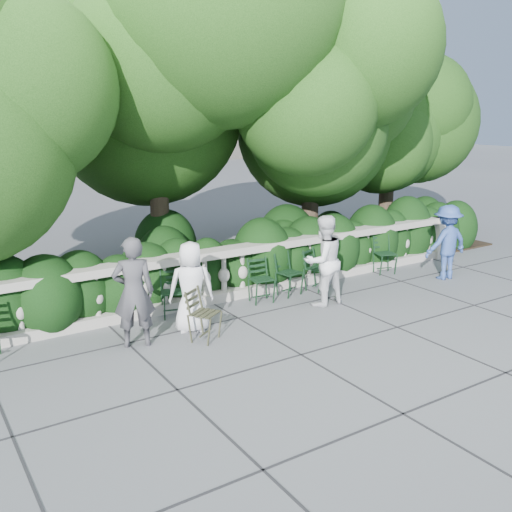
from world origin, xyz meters
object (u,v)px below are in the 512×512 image
chair_d (265,304)px  chair_weathered (213,342)px  chair_c (295,296)px  chair_e (323,291)px  chair_b (175,319)px  person_woman_grey (134,292)px  person_casual_man (323,261)px  person_older_blue (446,242)px  chair_f (387,275)px  person_businessman (191,287)px

chair_d → chair_weathered: size_ratio=1.00×
chair_c → chair_e: 0.67m
chair_e → chair_weathered: size_ratio=1.00×
chair_b → person_woman_grey: (-0.97, -0.70, 0.85)m
person_woman_grey → person_casual_man: (3.60, -0.06, -0.02)m
chair_b → person_older_blue: person_older_blue is taller
chair_c → person_older_blue: person_older_blue is taller
chair_b → chair_f: (5.03, -0.05, 0.00)m
chair_c → chair_d: bearing=173.9°
person_businessman → chair_f: bearing=-151.9°
person_older_blue → chair_d: bearing=-3.3°
chair_e → person_woman_grey: (-4.10, -0.52, 0.85)m
chair_c → person_businessman: (-2.44, -0.49, 0.74)m
person_businessman → person_older_blue: 5.85m
chair_e → chair_f: same height
person_woman_grey → person_older_blue: (6.84, -0.18, -0.06)m
chair_f → person_casual_man: 2.64m
chair_c → chair_e: bearing=-15.0°
chair_e → person_casual_man: (-0.50, -0.58, 0.83)m
person_casual_man → chair_c: bearing=-75.2°
person_businessman → person_woman_grey: bearing=25.7°
chair_c → person_older_blue: 3.58m
chair_weathered → person_businessman: bearing=63.4°
person_woman_grey → chair_c: bearing=-152.2°
chair_c → person_casual_man: size_ratio=0.50×
person_woman_grey → chair_f: bearing=-155.4°
chair_e → chair_weathered: 3.21m
person_businessman → chair_d: bearing=-144.3°
chair_d → person_casual_man: size_ratio=0.50×
chair_weathered → person_businessman: (-0.07, 0.59, 0.74)m
chair_e → person_older_blue: bearing=-34.5°
chair_d → person_older_blue: person_older_blue is taller
person_woman_grey → chair_d: bearing=-151.0°
chair_b → person_businessman: (0.02, -0.62, 0.74)m
chair_c → chair_d: (-0.74, -0.06, 0.00)m
chair_b → chair_f: bearing=16.0°
chair_e → person_casual_man: person_casual_man is taller
person_older_blue → chair_c: bearing=-6.3°
chair_b → chair_d: 1.73m
chair_d → person_woman_grey: (-2.69, -0.50, 0.85)m
chair_d → person_casual_man: (0.90, -0.56, 0.83)m
chair_f → chair_c: bearing=-162.2°
chair_f → person_older_blue: person_older_blue is taller
chair_f → person_woman_grey: size_ratio=0.49×
chair_e → person_businessman: size_ratio=0.56×
chair_d → chair_f: 3.31m
chair_c → chair_e: same height
chair_f → chair_weathered: 5.08m
chair_f → person_businessman: bearing=-157.5°
person_woman_grey → person_older_blue: bearing=-163.1°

